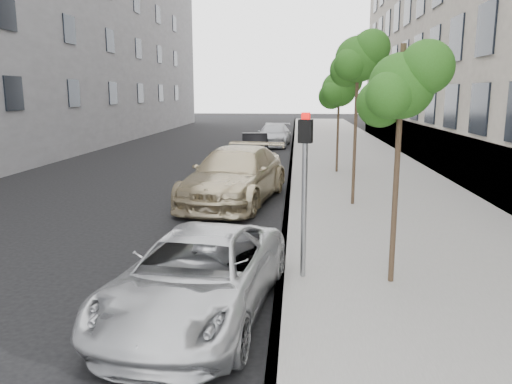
# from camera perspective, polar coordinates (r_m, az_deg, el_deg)

# --- Properties ---
(ground) EXTENTS (160.00, 160.00, 0.00)m
(ground) POSITION_cam_1_polar(r_m,az_deg,el_deg) (8.26, -6.02, -14.08)
(ground) COLOR black
(ground) RESTS_ON ground
(sidewalk) EXTENTS (6.40, 72.00, 0.14)m
(sidewalk) POSITION_cam_1_polar(r_m,az_deg,el_deg) (31.64, 9.87, 4.84)
(sidewalk) COLOR gray
(sidewalk) RESTS_ON ground
(curb) EXTENTS (0.15, 72.00, 0.14)m
(curb) POSITION_cam_1_polar(r_m,az_deg,el_deg) (31.52, 4.19, 4.95)
(curb) COLOR #9E9B93
(curb) RESTS_ON ground
(tree_near) EXTENTS (1.52, 1.32, 4.25)m
(tree_near) POSITION_cam_1_polar(r_m,az_deg,el_deg) (9.01, 16.45, 11.49)
(tree_near) COLOR #38281C
(tree_near) RESTS_ON sidewalk
(tree_mid) EXTENTS (1.70, 1.50, 5.20)m
(tree_mid) POSITION_cam_1_polar(r_m,az_deg,el_deg) (15.46, 11.69, 14.62)
(tree_mid) COLOR #38281C
(tree_mid) RESTS_ON sidewalk
(tree_far) EXTENTS (1.80, 1.60, 4.43)m
(tree_far) POSITION_cam_1_polar(r_m,az_deg,el_deg) (21.90, 9.55, 11.54)
(tree_far) COLOR #38281C
(tree_far) RESTS_ON sidewalk
(signal_pole) EXTENTS (0.28, 0.23, 3.05)m
(signal_pole) POSITION_cam_1_polar(r_m,az_deg,el_deg) (9.07, 5.58, 1.85)
(signal_pole) COLOR #939699
(signal_pole) RESTS_ON sidewalk
(minivan) EXTENTS (2.78, 5.03, 1.33)m
(minivan) POSITION_cam_1_polar(r_m,az_deg,el_deg) (8.09, -6.71, -9.51)
(minivan) COLOR silver
(minivan) RESTS_ON ground
(suv) EXTENTS (3.48, 6.42, 1.77)m
(suv) POSITION_cam_1_polar(r_m,az_deg,el_deg) (16.29, -2.40, 1.92)
(suv) COLOR tan
(suv) RESTS_ON ground
(sedan_blue) EXTENTS (1.72, 3.91, 1.31)m
(sedan_blue) POSITION_cam_1_polar(r_m,az_deg,el_deg) (21.83, -1.58, 3.71)
(sedan_blue) COLOR black
(sedan_blue) RESTS_ON ground
(sedan_black) EXTENTS (1.78, 4.11, 1.32)m
(sedan_black) POSITION_cam_1_polar(r_m,az_deg,el_deg) (27.77, -0.13, 5.35)
(sedan_black) COLOR black
(sedan_black) RESTS_ON ground
(sedan_rear) EXTENTS (2.41, 5.22, 1.48)m
(sedan_rear) POSITION_cam_1_polar(r_m,az_deg,el_deg) (33.70, 2.06, 6.52)
(sedan_rear) COLOR #ACAEB4
(sedan_rear) RESTS_ON ground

